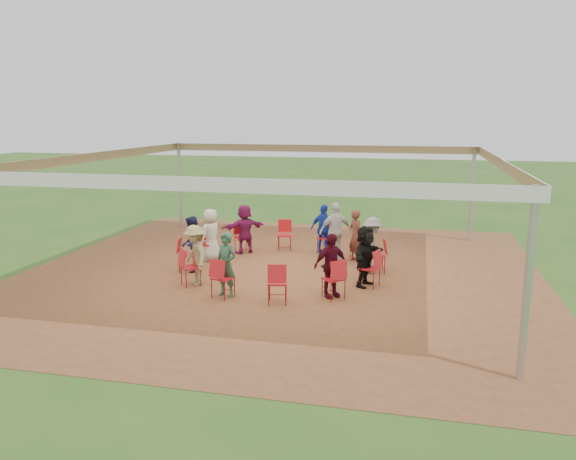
% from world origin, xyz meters
% --- Properties ---
extents(ground, '(80.00, 80.00, 0.00)m').
position_xyz_m(ground, '(0.00, 0.00, 0.00)').
color(ground, '#30571B').
rests_on(ground, ground).
extents(dirt_patch, '(13.00, 13.00, 0.00)m').
position_xyz_m(dirt_patch, '(0.00, 0.00, 0.01)').
color(dirt_patch, brown).
rests_on(dirt_patch, ground).
extents(tent, '(10.33, 10.33, 3.00)m').
position_xyz_m(tent, '(0.00, 0.00, 2.37)').
color(tent, '#B2B2B7').
rests_on(tent, ground).
extents(chair_0, '(0.52, 0.50, 0.90)m').
position_xyz_m(chair_0, '(2.39, 0.50, 0.45)').
color(chair_0, red).
rests_on(chair_0, ground).
extents(chair_1, '(0.61, 0.61, 0.90)m').
position_xyz_m(chair_1, '(1.82, 1.63, 0.45)').
color(chair_1, red).
rests_on(chair_1, ground).
extents(chair_2, '(0.54, 0.55, 0.90)m').
position_xyz_m(chair_2, '(0.76, 2.32, 0.45)').
color(chair_2, red).
rests_on(chair_2, ground).
extents(chair_3, '(0.50, 0.52, 0.90)m').
position_xyz_m(chair_3, '(-0.50, 2.39, 0.45)').
color(chair_3, red).
rests_on(chair_3, ground).
extents(chair_4, '(0.61, 0.61, 0.90)m').
position_xyz_m(chair_4, '(-1.63, 1.82, 0.45)').
color(chair_4, red).
rests_on(chair_4, ground).
extents(chair_5, '(0.55, 0.54, 0.90)m').
position_xyz_m(chair_5, '(-2.32, 0.76, 0.45)').
color(chair_5, red).
rests_on(chair_5, ground).
extents(chair_6, '(0.52, 0.50, 0.90)m').
position_xyz_m(chair_6, '(-2.39, -0.50, 0.45)').
color(chair_6, red).
rests_on(chair_6, ground).
extents(chair_7, '(0.61, 0.61, 0.90)m').
position_xyz_m(chair_7, '(-1.82, -1.63, 0.45)').
color(chair_7, red).
rests_on(chair_7, ground).
extents(chair_8, '(0.54, 0.55, 0.90)m').
position_xyz_m(chair_8, '(-0.76, -2.32, 0.45)').
color(chair_8, red).
rests_on(chair_8, ground).
extents(chair_9, '(0.50, 0.52, 0.90)m').
position_xyz_m(chair_9, '(0.50, -2.39, 0.45)').
color(chair_9, red).
rests_on(chair_9, ground).
extents(chair_10, '(0.61, 0.61, 0.90)m').
position_xyz_m(chair_10, '(1.63, -1.82, 0.45)').
color(chair_10, red).
rests_on(chair_10, ground).
extents(chair_11, '(0.55, 0.54, 0.90)m').
position_xyz_m(chair_11, '(2.32, -0.76, 0.45)').
color(chair_11, red).
rests_on(chair_11, ground).
extents(person_seated_0, '(0.64, 1.01, 1.44)m').
position_xyz_m(person_seated_0, '(2.27, 0.47, 0.73)').
color(person_seated_0, slate).
rests_on(person_seated_0, ground).
extents(person_seated_1, '(0.61, 0.62, 1.44)m').
position_xyz_m(person_seated_1, '(1.73, 1.55, 0.73)').
color(person_seated_1, '#5B2D23').
rests_on(person_seated_1, ground).
extents(person_seated_2, '(0.94, 0.68, 1.44)m').
position_xyz_m(person_seated_2, '(0.72, 2.20, 0.73)').
color(person_seated_2, '#162EAE').
rests_on(person_seated_2, ground).
extents(person_seated_3, '(1.33, 1.26, 1.44)m').
position_xyz_m(person_seated_3, '(-1.55, 1.73, 0.73)').
color(person_seated_3, '#7B1751').
rests_on(person_seated_3, ground).
extents(person_seated_4, '(0.59, 0.79, 1.44)m').
position_xyz_m(person_seated_4, '(-2.20, 0.72, 0.73)').
color(person_seated_4, beige).
rests_on(person_seated_4, ground).
extents(person_seated_5, '(0.54, 0.77, 1.44)m').
position_xyz_m(person_seated_5, '(-2.27, -0.47, 0.73)').
color(person_seated_5, '#1A1D47').
rests_on(person_seated_5, ground).
extents(person_seated_6, '(0.97, 1.00, 1.44)m').
position_xyz_m(person_seated_6, '(-1.73, -1.55, 0.73)').
color(person_seated_6, '#97905B').
rests_on(person_seated_6, ground).
extents(person_seated_7, '(0.61, 0.49, 1.44)m').
position_xyz_m(person_seated_7, '(-0.72, -2.20, 0.73)').
color(person_seated_7, '#2C533A').
rests_on(person_seated_7, ground).
extents(person_seated_8, '(0.92, 0.89, 1.44)m').
position_xyz_m(person_seated_8, '(1.55, -1.73, 0.73)').
color(person_seated_8, '#440817').
rests_on(person_seated_8, ground).
extents(person_seated_9, '(0.89, 1.43, 1.44)m').
position_xyz_m(person_seated_9, '(2.20, -0.72, 0.73)').
color(person_seated_9, black).
rests_on(person_seated_9, ground).
extents(standing_person, '(1.07, 0.91, 1.62)m').
position_xyz_m(standing_person, '(1.16, 1.56, 0.82)').
color(standing_person, silver).
rests_on(standing_person, ground).
extents(cable_coil, '(0.36, 0.36, 0.03)m').
position_xyz_m(cable_coil, '(1.04, 0.72, 0.02)').
color(cable_coil, black).
rests_on(cable_coil, ground).
extents(laptop, '(0.33, 0.38, 0.23)m').
position_xyz_m(laptop, '(2.11, 0.44, 0.68)').
color(laptop, '#B7B7BC').
rests_on(laptop, ground).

